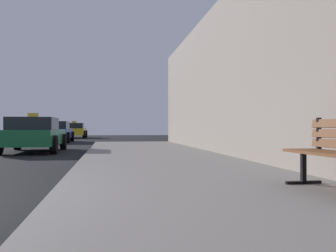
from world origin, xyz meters
The scene contains 4 objects.
sidewalk centered at (4.00, 0.00, 0.07)m, with size 4.00×32.00×0.15m, color gray.
car_green centered at (-0.06, 10.26, 0.65)m, with size 2.01×4.31×1.43m.
car_blue centered at (-0.60, 19.60, 0.65)m, with size 2.07×4.35×1.43m.
car_yellow centered at (-0.25, 29.16, 0.65)m, with size 2.02×4.36×1.43m.
Camera 1 is at (2.69, -4.54, 0.91)m, focal length 41.16 mm.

